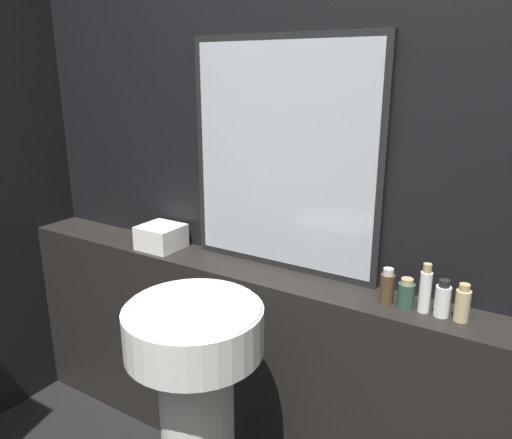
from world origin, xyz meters
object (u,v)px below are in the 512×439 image
at_px(mirror, 283,157).
at_px(conditioner_bottle, 406,294).
at_px(body_wash_bottle, 443,299).
at_px(hand_soap_bottle, 462,304).
at_px(pedestal_sink, 197,405).
at_px(lotion_bottle, 425,290).
at_px(shampoo_bottle, 387,287).
at_px(towel_stack, 161,237).

relative_size(mirror, conditioner_bottle, 8.69).
distance_m(body_wash_bottle, hand_soap_bottle, 0.06).
height_order(pedestal_sink, body_wash_bottle, body_wash_bottle).
relative_size(conditioner_bottle, lotion_bottle, 0.61).
relative_size(shampoo_bottle, body_wash_bottle, 1.00).
bearing_deg(hand_soap_bottle, lotion_bottle, -180.00).
height_order(pedestal_sink, mirror, mirror).
height_order(pedestal_sink, shampoo_bottle, shampoo_bottle).
bearing_deg(pedestal_sink, lotion_bottle, 39.37).
bearing_deg(conditioner_bottle, towel_stack, -180.00).
xyz_separation_m(pedestal_sink, body_wash_bottle, (0.64, 0.48, 0.35)).
height_order(lotion_bottle, body_wash_bottle, lotion_bottle).
relative_size(pedestal_sink, towel_stack, 5.45).
xyz_separation_m(towel_stack, hand_soap_bottle, (1.27, 0.00, 0.01)).
relative_size(conditioner_bottle, hand_soap_bottle, 0.82).
height_order(shampoo_bottle, lotion_bottle, lotion_bottle).
bearing_deg(hand_soap_bottle, shampoo_bottle, -180.00).
bearing_deg(body_wash_bottle, mirror, 171.90).
bearing_deg(towel_stack, pedestal_sink, -39.99).
relative_size(pedestal_sink, mirror, 1.08).
bearing_deg(body_wash_bottle, hand_soap_bottle, 0.00).
distance_m(mirror, lotion_bottle, 0.70).
bearing_deg(pedestal_sink, hand_soap_bottle, 34.34).
relative_size(towel_stack, shampoo_bottle, 1.42).
bearing_deg(lotion_bottle, pedestal_sink, -140.63).
bearing_deg(towel_stack, shampoo_bottle, -0.00).
relative_size(mirror, body_wash_bottle, 7.14).
bearing_deg(body_wash_bottle, lotion_bottle, 180.00).
bearing_deg(mirror, pedestal_sink, -89.29).
distance_m(conditioner_bottle, hand_soap_bottle, 0.18).
height_order(mirror, lotion_bottle, mirror).
bearing_deg(lotion_bottle, hand_soap_bottle, 0.00).
xyz_separation_m(mirror, body_wash_bottle, (0.64, -0.09, -0.39)).
distance_m(conditioner_bottle, lotion_bottle, 0.07).
height_order(conditioner_bottle, hand_soap_bottle, hand_soap_bottle).
distance_m(mirror, conditioner_bottle, 0.67).
relative_size(pedestal_sink, body_wash_bottle, 7.73).
bearing_deg(shampoo_bottle, towel_stack, 180.00).
height_order(conditioner_bottle, body_wash_bottle, body_wash_bottle).
distance_m(towel_stack, shampoo_bottle, 1.02).
xyz_separation_m(body_wash_bottle, hand_soap_bottle, (0.06, 0.00, 0.00)).
height_order(mirror, shampoo_bottle, mirror).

